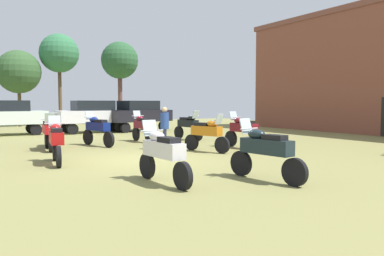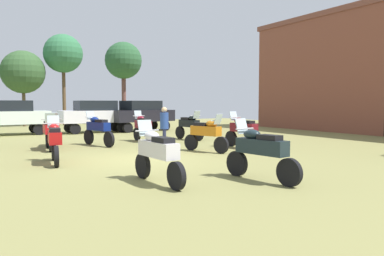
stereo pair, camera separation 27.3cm
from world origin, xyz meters
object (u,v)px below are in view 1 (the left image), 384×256
at_px(motorcycle_2, 207,133).
at_px(motorcycle_13, 54,130).
at_px(car_4, 6,115).
at_px(car_1, 139,113).
at_px(motorcycle_6, 188,125).
at_px(motorcycle_12, 56,141).
at_px(person_1, 165,125).
at_px(motorcycle_1, 265,150).
at_px(motorcycle_4, 243,130).
at_px(car_2, 93,114).
at_px(motorcycle_11, 163,153).
at_px(tree_6, 59,54).
at_px(motorcycle_5, 97,129).
at_px(tree_3, 120,61).
at_px(tree_1, 19,72).
at_px(motorcycle_7, 142,127).
at_px(motorcycle_9, 48,132).

relative_size(motorcycle_2, motorcycle_13, 0.99).
bearing_deg(car_4, car_1, -97.66).
bearing_deg(motorcycle_6, motorcycle_12, 21.57).
xyz_separation_m(motorcycle_6, person_1, (-2.87, -2.95, 0.27)).
distance_m(motorcycle_1, car_1, 16.82).
bearing_deg(motorcycle_2, motorcycle_4, 168.47).
distance_m(car_2, person_1, 9.99).
height_order(motorcycle_11, tree_6, tree_6).
relative_size(motorcycle_2, car_1, 0.45).
height_order(motorcycle_5, car_1, car_1).
distance_m(motorcycle_11, motorcycle_12, 4.50).
xyz_separation_m(motorcycle_4, motorcycle_12, (-7.45, -0.17, -0.02)).
distance_m(motorcycle_5, tree_3, 18.44).
bearing_deg(tree_3, car_1, -103.67).
distance_m(person_1, tree_1, 19.50).
height_order(motorcycle_2, motorcycle_11, motorcycle_2).
bearing_deg(motorcycle_12, tree_3, 72.00).
bearing_deg(motorcycle_5, motorcycle_2, -69.62).
relative_size(motorcycle_4, tree_3, 0.31).
relative_size(motorcycle_6, car_1, 0.47).
bearing_deg(person_1, motorcycle_7, 17.24).
height_order(motorcycle_6, car_2, car_2).
xyz_separation_m(motorcycle_13, tree_6, (3.70, 15.55, 5.14)).
height_order(motorcycle_2, motorcycle_13, same).
relative_size(motorcycle_9, tree_6, 0.29).
height_order(motorcycle_13, tree_1, tree_1).
height_order(motorcycle_12, tree_6, tree_6).
relative_size(motorcycle_4, car_4, 0.52).
distance_m(motorcycle_13, tree_3, 18.58).
bearing_deg(motorcycle_1, car_2, 78.67).
height_order(motorcycle_2, person_1, person_1).
relative_size(motorcycle_5, car_2, 0.52).
bearing_deg(motorcycle_1, motorcycle_12, 117.17).
xyz_separation_m(motorcycle_9, motorcycle_13, (0.44, 1.15, -0.01)).
relative_size(motorcycle_4, motorcycle_12, 1.08).
height_order(motorcycle_7, motorcycle_11, motorcycle_7).
height_order(car_1, person_1, car_1).
xyz_separation_m(tree_1, tree_6, (3.06, -0.10, 1.60)).
height_order(motorcycle_6, motorcycle_12, motorcycle_6).
bearing_deg(motorcycle_1, motorcycle_9, 101.94).
bearing_deg(motorcycle_5, motorcycle_12, -137.30).
bearing_deg(tree_3, motorcycle_4, -96.65).
relative_size(person_1, tree_6, 0.23).
bearing_deg(motorcycle_12, motorcycle_7, 51.22).
height_order(motorcycle_6, motorcycle_11, motorcycle_6).
bearing_deg(person_1, motorcycle_6, -18.84).
bearing_deg(motorcycle_11, person_1, 58.72).
bearing_deg(car_2, tree_6, -0.68).
xyz_separation_m(motorcycle_2, motorcycle_6, (1.82, 4.42, 0.01)).
xyz_separation_m(car_2, tree_1, (-3.07, 9.02, 3.09)).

